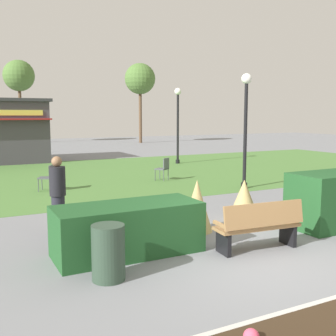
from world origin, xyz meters
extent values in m
plane|color=slate|center=(0.00, 0.00, 0.00)|extent=(80.00, 80.00, 0.00)
cube|color=#4C7A38|center=(0.00, 11.32, 0.00)|extent=(36.00, 12.00, 0.01)
cube|color=#9E7547|center=(0.33, 0.50, 0.45)|extent=(1.73, 0.62, 0.06)
cube|color=#9E7547|center=(0.31, 0.28, 0.73)|extent=(1.70, 0.27, 0.44)
cube|color=black|center=(-0.40, 0.56, 0.23)|extent=(0.12, 0.45, 0.45)
cube|color=black|center=(1.06, 0.44, 0.23)|extent=(0.12, 0.45, 0.45)
cube|color=#9E7547|center=(-0.48, 0.57, 0.57)|extent=(0.10, 0.44, 0.06)
cube|color=#9E7547|center=(1.14, 0.44, 0.57)|extent=(0.10, 0.44, 0.06)
cube|color=#1E4C23|center=(-1.94, 1.39, 0.47)|extent=(2.69, 1.10, 0.93)
cone|color=tan|center=(-0.05, 2.08, 0.58)|extent=(0.70, 0.70, 1.15)
cone|color=tan|center=(1.48, 2.39, 0.50)|extent=(0.79, 0.79, 1.00)
cylinder|color=black|center=(4.20, 5.90, 0.10)|extent=(0.22, 0.22, 0.20)
cylinder|color=black|center=(4.20, 5.90, 1.81)|extent=(0.12, 0.12, 3.62)
sphere|color=white|center=(4.20, 5.90, 3.78)|extent=(0.36, 0.36, 0.36)
cylinder|color=black|center=(5.67, 13.51, 0.10)|extent=(0.22, 0.22, 0.20)
cylinder|color=black|center=(5.67, 13.51, 1.81)|extent=(0.12, 0.12, 3.62)
sphere|color=white|center=(5.67, 13.51, 3.78)|extent=(0.36, 0.36, 0.36)
cylinder|color=#2D4233|center=(-2.67, 0.40, 0.44)|extent=(0.52, 0.52, 0.88)
cube|color=#4C5156|center=(-2.10, 8.55, 0.45)|extent=(0.59, 0.59, 0.04)
cube|color=#4C5156|center=(-1.92, 8.46, 0.67)|extent=(0.24, 0.41, 0.44)
cylinder|color=#4C5156|center=(-2.18, 8.81, 0.23)|extent=(0.03, 0.03, 0.45)
cylinder|color=#4C5156|center=(-2.36, 8.47, 0.23)|extent=(0.03, 0.03, 0.45)
cylinder|color=#4C5156|center=(-1.85, 8.63, 0.23)|extent=(0.03, 0.03, 0.45)
cylinder|color=#4C5156|center=(-2.02, 8.30, 0.23)|extent=(0.03, 0.03, 0.45)
cube|color=#4C5156|center=(2.41, 8.82, 0.45)|extent=(0.61, 0.61, 0.04)
cube|color=#4C5156|center=(2.52, 8.65, 0.67)|extent=(0.38, 0.29, 0.44)
cylinder|color=#4C5156|center=(2.45, 9.08, 0.23)|extent=(0.03, 0.03, 0.45)
cylinder|color=#4C5156|center=(2.14, 8.86, 0.23)|extent=(0.03, 0.03, 0.45)
cylinder|color=#4C5156|center=(2.67, 8.77, 0.23)|extent=(0.03, 0.03, 0.45)
cylinder|color=#4C5156|center=(2.36, 8.55, 0.23)|extent=(0.03, 0.03, 0.45)
cylinder|color=#23232D|center=(-2.82, 3.23, 0.42)|extent=(0.28, 0.28, 0.85)
cylinder|color=black|center=(-2.82, 3.23, 1.16)|extent=(0.34, 0.34, 0.62)
sphere|color=#8C6647|center=(-2.82, 3.23, 1.58)|extent=(0.22, 0.22, 0.22)
cylinder|color=black|center=(-1.71, 27.18, 0.32)|extent=(0.65, 0.25, 0.64)
cylinder|color=black|center=(-1.61, 25.34, 0.32)|extent=(0.65, 0.25, 0.64)
cylinder|color=brown|center=(0.50, 34.17, 2.50)|extent=(0.28, 0.28, 5.01)
sphere|color=#4C7233|center=(0.50, 34.17, 6.11)|extent=(2.80, 2.80, 2.80)
cylinder|color=brown|center=(10.41, 29.49, 2.38)|extent=(0.28, 0.28, 4.76)
sphere|color=#4C7233|center=(10.41, 29.49, 5.86)|extent=(2.80, 2.80, 2.80)
camera|label=1|loc=(-4.61, -5.43, 2.55)|focal=43.57mm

